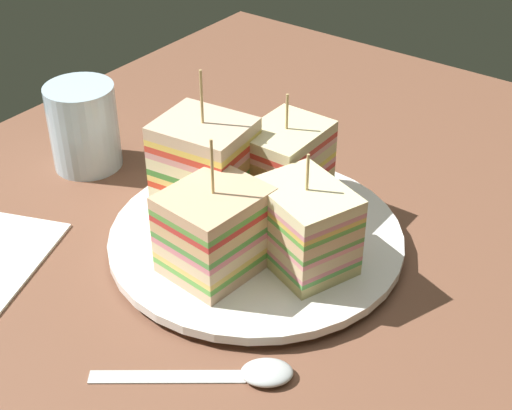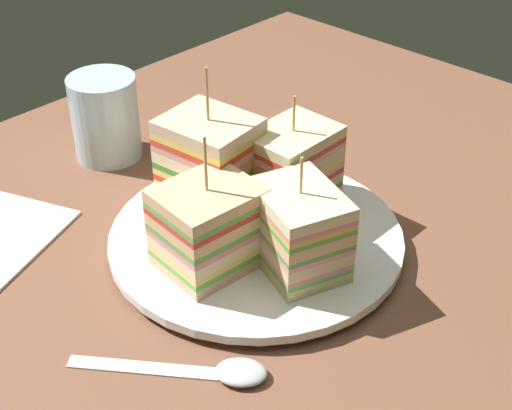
% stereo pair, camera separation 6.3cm
% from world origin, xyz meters
% --- Properties ---
extents(ground_plane, '(0.93, 0.75, 0.02)m').
position_xyz_m(ground_plane, '(0.00, 0.00, -0.01)').
color(ground_plane, brown).
extents(plate, '(0.26, 0.26, 0.02)m').
position_xyz_m(plate, '(0.00, 0.00, 0.01)').
color(plate, white).
rests_on(plate, ground_plane).
extents(sandwich_wedge_0, '(0.08, 0.09, 0.10)m').
position_xyz_m(sandwich_wedge_0, '(-0.01, -0.05, 0.05)').
color(sandwich_wedge_0, '#D4C47B').
rests_on(sandwich_wedge_0, plate).
extents(sandwich_wedge_1, '(0.08, 0.06, 0.11)m').
position_xyz_m(sandwich_wedge_1, '(0.05, 0.01, 0.05)').
color(sandwich_wedge_1, beige).
rests_on(sandwich_wedge_1, plate).
extents(sandwich_wedge_2, '(0.07, 0.09, 0.14)m').
position_xyz_m(sandwich_wedge_2, '(-0.00, 0.06, 0.06)').
color(sandwich_wedge_2, beige).
rests_on(sandwich_wedge_2, plate).
extents(sandwich_wedge_3, '(0.08, 0.07, 0.12)m').
position_xyz_m(sandwich_wedge_3, '(-0.06, -0.00, 0.05)').
color(sandwich_wedge_3, '#DEB38D').
rests_on(sandwich_wedge_3, plate).
extents(chip_pile, '(0.07, 0.06, 0.02)m').
position_xyz_m(chip_pile, '(-0.00, -0.00, 0.02)').
color(chip_pile, '#D6B559').
rests_on(chip_pile, plate).
extents(spoon, '(0.10, 0.13, 0.01)m').
position_xyz_m(spoon, '(-0.13, -0.08, 0.00)').
color(spoon, silver).
rests_on(spoon, ground_plane).
extents(drinking_glass, '(0.07, 0.07, 0.09)m').
position_xyz_m(drinking_glass, '(0.01, 0.22, 0.04)').
color(drinking_glass, silver).
rests_on(drinking_glass, ground_plane).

